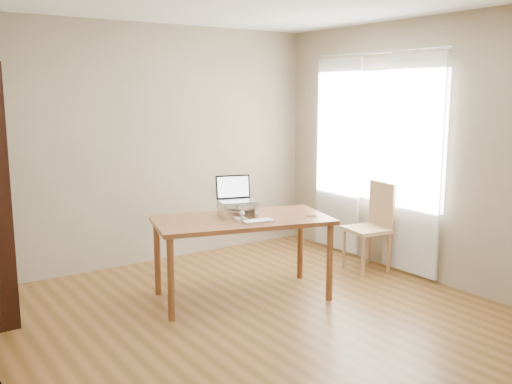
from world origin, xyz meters
name	(u,v)px	position (x,y,z in m)	size (l,w,h in m)	color
room	(275,167)	(0.03, 0.01, 1.30)	(4.04, 4.54, 2.64)	#573C16
curtains	(373,158)	(1.92, 0.80, 1.17)	(0.03, 1.90, 2.25)	white
desk	(242,227)	(0.17, 0.69, 0.67)	(1.72, 1.17, 0.75)	brown
laptop_stand	(237,208)	(0.17, 0.77, 0.83)	(0.32, 0.25, 0.13)	silver
laptop	(234,195)	(0.17, 0.83, 0.94)	(0.38, 0.35, 0.23)	silver
keyboard	(258,221)	(0.19, 0.47, 0.76)	(0.30, 0.17, 0.02)	silver
coaster	(311,216)	(0.74, 0.40, 0.75)	(0.10, 0.10, 0.01)	#57341D
cat	(232,209)	(0.13, 0.81, 0.82)	(0.25, 0.48, 0.16)	#433C35
chair	(372,223)	(1.77, 0.64, 0.50)	(0.47, 0.47, 0.94)	#9F7856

